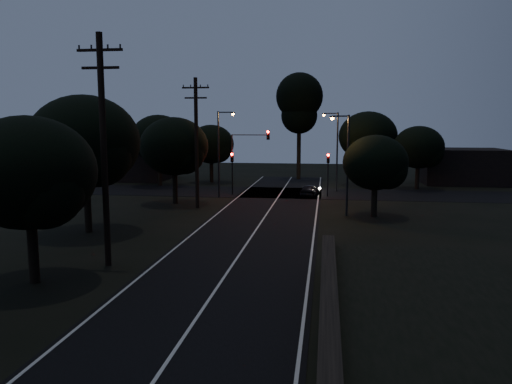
% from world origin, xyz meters
% --- Properties ---
extents(road_surface, '(60.00, 70.00, 0.03)m').
position_xyz_m(road_surface, '(0.00, 31.12, 0.01)').
color(road_surface, black).
rests_on(road_surface, ground).
extents(utility_pole_mid, '(2.20, 0.30, 11.00)m').
position_xyz_m(utility_pole_mid, '(-6.00, 15.00, 5.74)').
color(utility_pole_mid, black).
rests_on(utility_pole_mid, ground).
extents(utility_pole_far, '(2.20, 0.30, 10.50)m').
position_xyz_m(utility_pole_far, '(-6.00, 32.00, 5.48)').
color(utility_pole_far, black).
rests_on(utility_pole_far, ground).
extents(tree_left_b, '(5.66, 5.66, 7.19)m').
position_xyz_m(tree_left_b, '(-7.80, 11.89, 4.66)').
color(tree_left_b, black).
rests_on(tree_left_b, ground).
extents(tree_left_c, '(6.84, 6.84, 8.64)m').
position_xyz_m(tree_left_c, '(-10.26, 21.86, 5.59)').
color(tree_left_c, black).
rests_on(tree_left_c, ground).
extents(tree_left_d, '(5.85, 5.85, 7.43)m').
position_xyz_m(tree_left_d, '(-8.29, 33.88, 4.81)').
color(tree_left_d, black).
rests_on(tree_left_d, ground).
extents(tree_far_nw, '(5.34, 5.34, 6.76)m').
position_xyz_m(tree_far_nw, '(-8.81, 49.89, 4.38)').
color(tree_far_nw, black).
rests_on(tree_far_nw, ground).
extents(tree_far_w, '(6.17, 6.17, 7.86)m').
position_xyz_m(tree_far_w, '(-13.78, 45.88, 5.11)').
color(tree_far_w, black).
rests_on(tree_far_w, ground).
extents(tree_far_ne, '(6.52, 6.52, 8.25)m').
position_xyz_m(tree_far_ne, '(9.23, 49.87, 5.34)').
color(tree_far_ne, black).
rests_on(tree_far_ne, ground).
extents(tree_far_e, '(5.24, 5.24, 6.65)m').
position_xyz_m(tree_far_e, '(14.19, 46.89, 4.31)').
color(tree_far_e, black).
rests_on(tree_far_e, ground).
extents(tree_right_a, '(4.76, 4.76, 6.05)m').
position_xyz_m(tree_right_a, '(8.17, 29.90, 3.92)').
color(tree_right_a, black).
rests_on(tree_right_a, ground).
extents(tall_pine, '(5.77, 5.77, 13.11)m').
position_xyz_m(tall_pine, '(1.00, 55.00, 9.44)').
color(tall_pine, black).
rests_on(tall_pine, ground).
extents(building_left, '(10.00, 8.00, 4.40)m').
position_xyz_m(building_left, '(-20.00, 52.00, 2.20)').
color(building_left, black).
rests_on(building_left, ground).
extents(building_right, '(9.00, 7.00, 4.00)m').
position_xyz_m(building_right, '(20.00, 53.00, 2.00)').
color(building_right, black).
rests_on(building_right, ground).
extents(signal_left, '(0.28, 0.35, 4.10)m').
position_xyz_m(signal_left, '(-4.60, 39.99, 2.84)').
color(signal_left, black).
rests_on(signal_left, ground).
extents(signal_right, '(0.28, 0.35, 4.10)m').
position_xyz_m(signal_right, '(4.60, 39.99, 2.84)').
color(signal_right, black).
rests_on(signal_right, ground).
extents(signal_mast, '(3.70, 0.35, 6.25)m').
position_xyz_m(signal_mast, '(-2.91, 39.99, 4.34)').
color(signal_mast, black).
rests_on(signal_mast, ground).
extents(streetlight_a, '(1.66, 0.26, 8.00)m').
position_xyz_m(streetlight_a, '(-5.31, 38.00, 4.64)').
color(streetlight_a, black).
rests_on(streetlight_a, ground).
extents(streetlight_b, '(1.66, 0.26, 8.00)m').
position_xyz_m(streetlight_b, '(5.31, 44.00, 4.64)').
color(streetlight_b, black).
rests_on(streetlight_b, ground).
extents(streetlight_c, '(1.46, 0.26, 7.50)m').
position_xyz_m(streetlight_c, '(5.83, 30.00, 4.35)').
color(streetlight_c, black).
rests_on(streetlight_c, ground).
extents(car, '(2.00, 3.56, 1.14)m').
position_xyz_m(car, '(2.93, 40.02, 0.57)').
color(car, black).
rests_on(car, ground).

